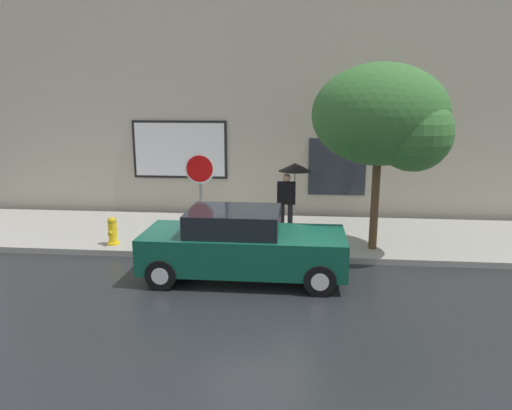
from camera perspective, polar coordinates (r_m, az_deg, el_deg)
The scene contains 8 objects.
ground_plane at distance 10.43m, azimuth 0.53°, elevation -8.66°, with size 60.00×60.00×0.00m, color black.
sidewalk at distance 13.24m, azimuth 1.68°, elevation -3.64°, with size 20.00×4.00×0.15m, color gray.
building_facade at distance 15.21m, azimuth 2.34°, elevation 11.50°, with size 20.00×0.67×7.00m.
parked_car at distance 10.13m, azimuth -1.69°, elevation -4.87°, with size 4.30×1.82×1.52m.
fire_hydrant at distance 12.60m, azimuth -16.96°, elevation -3.02°, with size 0.30×0.44×0.73m.
pedestrian_with_umbrella at distance 12.77m, azimuth 4.34°, elevation 3.11°, with size 0.93×0.91×1.98m.
street_tree at distance 11.58m, azimuth 15.53°, elevation 10.03°, with size 3.20×2.72×4.49m.
stop_sign at distance 11.82m, azimuth -6.78°, elevation 2.90°, with size 0.76×0.10×2.35m.
Camera 1 is at (0.85, -9.68, 3.80)m, focal length 33.05 mm.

